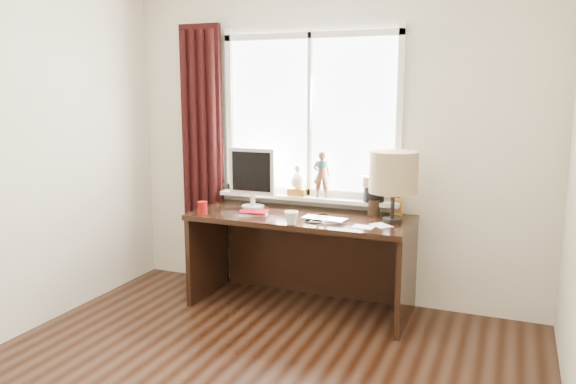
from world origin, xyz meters
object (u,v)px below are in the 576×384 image
at_px(mug, 291,217).
at_px(table_lamp, 394,173).
at_px(red_cup, 202,208).
at_px(desk, 305,243).
at_px(laptop, 325,219).
at_px(monitor, 252,174).

height_order(mug, table_lamp, table_lamp).
height_order(red_cup, desk, red_cup).
bearing_deg(red_cup, laptop, 7.66).
xyz_separation_m(desk, monitor, (-0.47, 0.03, 0.52)).
distance_m(laptop, desk, 0.41).
bearing_deg(table_lamp, desk, 175.16).
height_order(red_cup, table_lamp, table_lamp).
xyz_separation_m(laptop, monitor, (-0.71, 0.24, 0.26)).
relative_size(mug, monitor, 0.21).
relative_size(laptop, desk, 0.19).
height_order(monitor, table_lamp, table_lamp).
distance_m(laptop, mug, 0.27).
distance_m(mug, table_lamp, 0.80).
relative_size(mug, desk, 0.06).
bearing_deg(laptop, desk, 144.60).
bearing_deg(table_lamp, laptop, -161.53).
relative_size(mug, red_cup, 1.04).
xyz_separation_m(laptop, red_cup, (-0.96, -0.13, 0.04)).
height_order(laptop, monitor, monitor).
distance_m(mug, monitor, 0.70).
distance_m(laptop, monitor, 0.79).
bearing_deg(red_cup, mug, -3.95).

